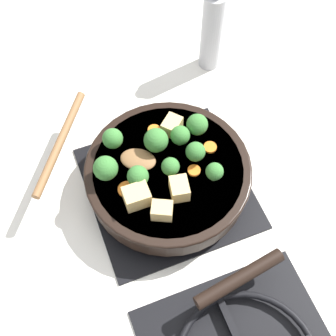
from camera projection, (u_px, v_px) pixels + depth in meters
ground_plane at (168, 188)px, 0.94m from camera, size 2.40×2.40×0.00m
front_burner_grate at (168, 185)px, 0.93m from camera, size 0.31×0.31×0.03m
skillet_pan at (169, 175)px, 0.89m from camera, size 0.32×0.42×0.05m
wooden_spoon at (93, 150)px, 0.89m from camera, size 0.25×0.23×0.02m
tofu_cube_center_large at (162, 211)px, 0.81m from camera, size 0.05×0.04×0.03m
tofu_cube_near_handle at (172, 126)px, 0.90m from camera, size 0.05×0.05×0.03m
tofu_cube_east_chunk at (179, 189)px, 0.83m from camera, size 0.04×0.05×0.03m
tofu_cube_west_chunk at (137, 197)px, 0.82m from camera, size 0.05×0.04×0.04m
broccoli_floret_near_spoon at (196, 154)px, 0.86m from camera, size 0.04×0.04×0.04m
broccoli_floret_center_top at (215, 172)px, 0.84m from camera, size 0.03×0.03×0.04m
broccoli_floret_east_rim at (138, 176)px, 0.84m from camera, size 0.04×0.04×0.05m
broccoli_floret_west_rim at (180, 135)px, 0.88m from camera, size 0.04×0.04×0.04m
broccoli_floret_north_edge at (113, 139)px, 0.88m from camera, size 0.04×0.04×0.05m
broccoli_floret_south_cluster at (156, 140)px, 0.87m from camera, size 0.05×0.05×0.05m
broccoli_floret_mid_floret at (168, 167)px, 0.85m from camera, size 0.03×0.03×0.04m
broccoli_floret_small_inner at (106, 168)px, 0.84m from camera, size 0.05×0.05×0.05m
broccoli_floret_tall_stem at (197, 125)px, 0.89m from camera, size 0.04×0.04×0.05m
carrot_slice_orange_thin at (154, 130)px, 0.92m from camera, size 0.03×0.03×0.01m
carrot_slice_near_center at (210, 147)px, 0.90m from camera, size 0.03×0.03×0.01m
carrot_slice_edge_slice at (127, 189)px, 0.85m from camera, size 0.03×0.03×0.01m
carrot_slice_under_broccoli at (194, 170)px, 0.87m from camera, size 0.02×0.02×0.01m
pepper_mill at (212, 30)px, 1.02m from camera, size 0.05×0.05×0.22m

